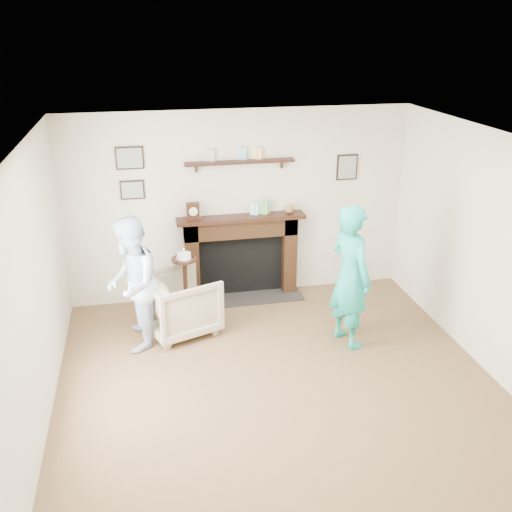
# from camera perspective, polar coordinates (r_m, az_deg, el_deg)

# --- Properties ---
(ground) EXTENTS (5.00, 5.00, 0.00)m
(ground) POSITION_cam_1_polar(r_m,az_deg,el_deg) (5.85, 2.91, -14.18)
(ground) COLOR brown
(ground) RESTS_ON ground
(room_shell) EXTENTS (4.54, 5.02, 2.52)m
(room_shell) POSITION_cam_1_polar(r_m,az_deg,el_deg) (5.68, 1.49, 3.29)
(room_shell) COLOR beige
(room_shell) RESTS_ON ground
(armchair) EXTENTS (1.03, 1.02, 0.74)m
(armchair) POSITION_cam_1_polar(r_m,az_deg,el_deg) (7.06, -7.43, -7.37)
(armchair) COLOR tan
(armchair) RESTS_ON ground
(man) EXTENTS (0.65, 0.80, 1.55)m
(man) POSITION_cam_1_polar(r_m,az_deg,el_deg) (6.85, -11.80, -8.68)
(man) COLOR #CAD8FD
(man) RESTS_ON ground
(woman) EXTENTS (0.57, 0.70, 1.67)m
(woman) POSITION_cam_1_polar(r_m,az_deg,el_deg) (6.86, 8.96, -8.41)
(woman) COLOR teal
(woman) RESTS_ON ground
(pedestal_table) EXTENTS (0.31, 0.31, 0.99)m
(pedestal_table) POSITION_cam_1_polar(r_m,az_deg,el_deg) (6.97, -7.09, -2.15)
(pedestal_table) COLOR black
(pedestal_table) RESTS_ON ground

